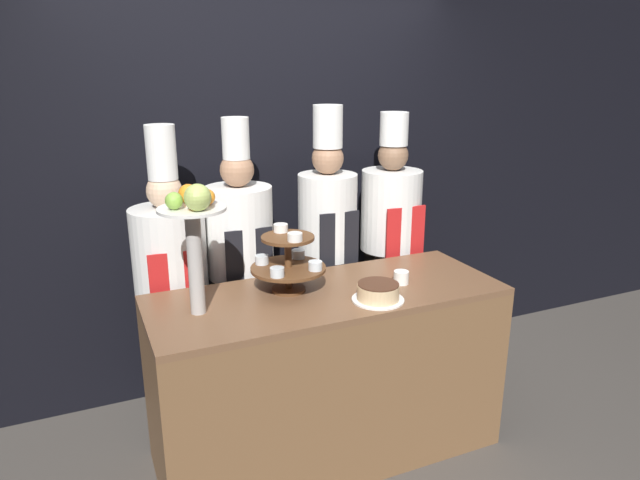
% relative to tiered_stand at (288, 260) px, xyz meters
% --- Properties ---
extents(wall_back, '(10.00, 0.06, 2.80)m').
position_rel_tiered_stand_xyz_m(wall_back, '(0.18, 0.88, 0.29)').
color(wall_back, black).
rests_on(wall_back, ground_plane).
extents(buffet_counter, '(1.82, 0.69, 0.94)m').
position_rel_tiered_stand_xyz_m(buffet_counter, '(0.18, -0.10, -0.64)').
color(buffet_counter, brown).
rests_on(buffet_counter, ground_plane).
extents(tiered_stand, '(0.38, 0.38, 0.33)m').
position_rel_tiered_stand_xyz_m(tiered_stand, '(0.00, 0.00, 0.00)').
color(tiered_stand, brown).
rests_on(tiered_stand, buffet_counter).
extents(fruit_pedestal, '(0.31, 0.31, 0.63)m').
position_rel_tiered_stand_xyz_m(fruit_pedestal, '(-0.48, -0.09, 0.27)').
color(fruit_pedestal, '#B2ADA8').
rests_on(fruit_pedestal, buffet_counter).
extents(cake_round, '(0.26, 0.26, 0.09)m').
position_rel_tiered_stand_xyz_m(cake_round, '(0.36, -0.30, -0.12)').
color(cake_round, white).
rests_on(cake_round, buffet_counter).
extents(cup_white, '(0.08, 0.08, 0.07)m').
position_rel_tiered_stand_xyz_m(cup_white, '(0.58, -0.15, -0.13)').
color(cup_white, white).
rests_on(cup_white, buffet_counter).
extents(chef_left, '(0.41, 0.41, 1.76)m').
position_rel_tiered_stand_xyz_m(chef_left, '(-0.51, 0.50, -0.19)').
color(chef_left, '#28282D').
rests_on(chef_left, ground_plane).
extents(chef_center_left, '(0.38, 0.38, 1.79)m').
position_rel_tiered_stand_xyz_m(chef_center_left, '(-0.11, 0.50, -0.14)').
color(chef_center_left, '#28282D').
rests_on(chef_center_left, ground_plane).
extents(chef_center_right, '(0.36, 0.36, 1.84)m').
position_rel_tiered_stand_xyz_m(chef_center_right, '(0.44, 0.50, -0.10)').
color(chef_center_right, '#28282D').
rests_on(chef_center_right, ground_plane).
extents(chef_right, '(0.38, 0.38, 1.78)m').
position_rel_tiered_stand_xyz_m(chef_right, '(0.89, 0.50, -0.13)').
color(chef_right, '#38332D').
rests_on(chef_right, ground_plane).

